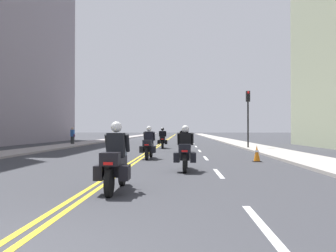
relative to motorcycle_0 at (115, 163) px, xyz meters
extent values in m
plane|color=#34353A|center=(-0.62, 43.42, -0.66)|extent=(264.00, 264.00, 0.00)
cube|color=gray|center=(-8.62, 43.42, -0.60)|extent=(2.58, 144.00, 0.12)
cube|color=#A59F97|center=(7.39, 43.42, -0.60)|extent=(2.58, 144.00, 0.12)
cube|color=yellow|center=(-0.74, 43.42, -0.66)|extent=(0.12, 132.00, 0.01)
cube|color=yellow|center=(-0.50, 43.42, -0.66)|extent=(0.12, 132.00, 0.01)
cube|color=silver|center=(2.74, -2.58, -0.66)|extent=(0.14, 2.40, 0.01)
cube|color=silver|center=(2.74, 3.42, -0.66)|extent=(0.14, 2.40, 0.01)
cube|color=silver|center=(2.74, 9.42, -0.66)|extent=(0.14, 2.40, 0.01)
cube|color=silver|center=(2.74, 15.42, -0.66)|extent=(0.14, 2.40, 0.01)
cube|color=silver|center=(2.74, 21.42, -0.66)|extent=(0.14, 2.40, 0.01)
cube|color=silver|center=(2.74, 27.42, -0.66)|extent=(0.14, 2.40, 0.01)
cube|color=silver|center=(2.74, 33.42, -0.66)|extent=(0.14, 2.40, 0.01)
cube|color=silver|center=(2.74, 39.42, -0.66)|extent=(0.14, 2.40, 0.01)
cube|color=silver|center=(2.74, 45.42, -0.66)|extent=(0.14, 2.40, 0.01)
cube|color=silver|center=(2.74, 51.42, -0.66)|extent=(0.14, 2.40, 0.01)
cube|color=gray|center=(-17.44, 29.33, 12.31)|extent=(7.18, 21.68, 25.93)
cylinder|color=black|center=(0.00, 0.89, -0.35)|extent=(0.11, 0.61, 0.61)
cylinder|color=black|center=(0.00, -0.64, -0.35)|extent=(0.11, 0.61, 0.61)
cube|color=silver|center=(0.00, 0.89, -0.03)|extent=(0.14, 0.32, 0.04)
cube|color=black|center=(0.00, 0.13, -0.07)|extent=(0.32, 1.17, 0.40)
cube|color=black|center=(0.00, -0.57, 0.15)|extent=(0.40, 0.36, 0.28)
cube|color=red|center=(0.00, -0.76, 0.07)|extent=(0.20, 0.03, 0.06)
cube|color=black|center=(-0.28, -0.33, -0.17)|extent=(0.20, 0.44, 0.32)
cube|color=black|center=(0.28, -0.34, -0.17)|extent=(0.20, 0.44, 0.32)
cube|color=#B2C1CC|center=(0.00, 0.62, 0.31)|extent=(0.36, 0.12, 0.36)
cube|color=black|center=(0.00, 0.08, 0.41)|extent=(0.40, 0.26, 0.58)
cylinder|color=black|center=(-0.24, 0.23, 0.46)|extent=(0.10, 0.28, 0.45)
cylinder|color=black|center=(0.24, 0.23, 0.46)|extent=(0.10, 0.28, 0.45)
sphere|color=white|center=(0.00, 0.11, 0.84)|extent=(0.26, 0.26, 0.26)
cylinder|color=black|center=(1.69, 4.93, -0.34)|extent=(0.14, 0.64, 0.63)
cylinder|color=black|center=(1.63, 3.43, -0.34)|extent=(0.14, 0.64, 0.63)
cube|color=silver|center=(1.69, 4.93, -0.01)|extent=(0.15, 0.33, 0.04)
cube|color=black|center=(1.66, 4.18, -0.06)|extent=(0.36, 1.15, 0.40)
cube|color=black|center=(1.63, 3.51, 0.16)|extent=(0.41, 0.38, 0.28)
cube|color=red|center=(1.63, 3.32, 0.08)|extent=(0.20, 0.04, 0.06)
cube|color=black|center=(1.36, 3.74, -0.16)|extent=(0.22, 0.45, 0.32)
cube|color=black|center=(1.92, 3.72, -0.16)|extent=(0.22, 0.45, 0.32)
cube|color=#B2C1CC|center=(1.68, 4.66, 0.32)|extent=(0.36, 0.14, 0.36)
cube|color=black|center=(1.66, 4.13, 0.40)|extent=(0.41, 0.28, 0.53)
cylinder|color=black|center=(1.42, 4.29, 0.45)|extent=(0.11, 0.28, 0.45)
cylinder|color=black|center=(1.90, 4.27, 0.45)|extent=(0.11, 0.28, 0.45)
sphere|color=white|center=(1.66, 4.16, 0.81)|extent=(0.26, 0.26, 0.26)
cylinder|color=black|center=(-0.07, 9.78, -0.35)|extent=(0.14, 0.62, 0.62)
cylinder|color=black|center=(-0.13, 8.23, -0.35)|extent=(0.14, 0.62, 0.62)
cube|color=silver|center=(-0.07, 9.78, -0.02)|extent=(0.15, 0.32, 0.04)
cube|color=black|center=(-0.10, 9.01, -0.07)|extent=(0.36, 1.19, 0.40)
cube|color=black|center=(-0.13, 8.31, 0.15)|extent=(0.41, 0.37, 0.28)
cube|color=red|center=(-0.13, 8.12, 0.07)|extent=(0.20, 0.04, 0.06)
cube|color=black|center=(-0.40, 8.55, -0.17)|extent=(0.22, 0.45, 0.32)
cube|color=black|center=(0.16, 8.53, -0.17)|extent=(0.22, 0.45, 0.32)
cube|color=#B2C1CC|center=(-0.08, 9.50, 0.31)|extent=(0.36, 0.14, 0.36)
cube|color=black|center=(-0.10, 8.96, 0.41)|extent=(0.41, 0.27, 0.57)
cylinder|color=black|center=(-0.34, 9.11, 0.46)|extent=(0.11, 0.28, 0.45)
cylinder|color=black|center=(0.14, 9.10, 0.46)|extent=(0.11, 0.28, 0.45)
sphere|color=white|center=(-0.10, 8.99, 0.84)|extent=(0.26, 0.26, 0.26)
cylinder|color=black|center=(1.67, 15.35, -0.33)|extent=(0.11, 0.65, 0.65)
cylinder|color=black|center=(1.69, 13.72, -0.33)|extent=(0.11, 0.65, 0.65)
cube|color=silver|center=(1.67, 15.35, 0.01)|extent=(0.14, 0.32, 0.04)
cube|color=black|center=(1.68, 14.53, -0.05)|extent=(0.33, 1.24, 0.40)
cube|color=black|center=(1.69, 13.80, 0.17)|extent=(0.40, 0.36, 0.28)
cube|color=red|center=(1.69, 13.61, 0.09)|extent=(0.20, 0.03, 0.06)
cube|color=black|center=(1.40, 14.04, -0.15)|extent=(0.20, 0.44, 0.32)
cube|color=black|center=(1.96, 14.04, -0.15)|extent=(0.20, 0.44, 0.32)
cube|color=#B2C1CC|center=(1.67, 15.05, 0.33)|extent=(0.36, 0.13, 0.36)
cube|color=black|center=(1.68, 14.48, 0.43)|extent=(0.40, 0.26, 0.56)
cylinder|color=black|center=(1.44, 14.63, 0.48)|extent=(0.10, 0.28, 0.45)
cylinder|color=black|center=(1.92, 14.63, 0.48)|extent=(0.10, 0.28, 0.45)
sphere|color=white|center=(1.68, 14.51, 0.85)|extent=(0.26, 0.26, 0.26)
cylinder|color=black|center=(0.00, 19.48, -0.34)|extent=(0.16, 0.64, 0.63)
cylinder|color=black|center=(0.04, 17.89, -0.34)|extent=(0.16, 0.64, 0.63)
cube|color=silver|center=(0.00, 19.48, -0.01)|extent=(0.15, 0.32, 0.04)
cube|color=black|center=(0.02, 18.69, -0.06)|extent=(0.36, 1.22, 0.40)
cube|color=black|center=(0.04, 17.97, 0.16)|extent=(0.41, 0.37, 0.28)
cube|color=red|center=(0.05, 17.78, 0.08)|extent=(0.20, 0.04, 0.06)
cube|color=black|center=(-0.25, 18.20, -0.16)|extent=(0.21, 0.45, 0.32)
cube|color=black|center=(0.31, 18.21, -0.16)|extent=(0.21, 0.45, 0.32)
cube|color=#B2C1CC|center=(0.00, 19.20, 0.32)|extent=(0.36, 0.13, 0.36)
cube|color=black|center=(0.02, 18.64, 0.42)|extent=(0.41, 0.27, 0.56)
cylinder|color=black|center=(-0.22, 18.78, 0.47)|extent=(0.11, 0.28, 0.45)
cylinder|color=black|center=(0.26, 18.79, 0.47)|extent=(0.11, 0.28, 0.45)
sphere|color=black|center=(0.02, 18.67, 0.84)|extent=(0.26, 0.26, 0.26)
cylinder|color=black|center=(1.66, 24.79, -0.35)|extent=(0.15, 0.63, 0.62)
cylinder|color=black|center=(1.72, 23.24, -0.35)|extent=(0.15, 0.63, 0.62)
cube|color=silver|center=(1.66, 24.79, -0.02)|extent=(0.15, 0.33, 0.04)
cube|color=black|center=(1.69, 24.01, -0.07)|extent=(0.37, 1.19, 0.40)
cube|color=black|center=(1.72, 23.32, 0.15)|extent=(0.41, 0.38, 0.28)
cube|color=red|center=(1.73, 23.13, 0.07)|extent=(0.20, 0.04, 0.06)
cube|color=black|center=(1.43, 23.54, -0.17)|extent=(0.22, 0.45, 0.32)
cube|color=black|center=(1.99, 23.56, -0.17)|extent=(0.22, 0.45, 0.32)
cube|color=#B2C1CC|center=(1.67, 24.51, 0.31)|extent=(0.36, 0.14, 0.36)
cube|color=black|center=(1.69, 23.96, 0.43)|extent=(0.41, 0.28, 0.59)
cylinder|color=black|center=(1.45, 24.11, 0.48)|extent=(0.11, 0.28, 0.45)
cylinder|color=black|center=(1.93, 24.12, 0.48)|extent=(0.11, 0.28, 0.45)
sphere|color=black|center=(1.69, 23.99, 0.86)|extent=(0.26, 0.26, 0.26)
cube|color=black|center=(4.92, 7.64, -0.65)|extent=(0.36, 0.36, 0.03)
cone|color=orange|center=(4.92, 7.64, -0.27)|extent=(0.29, 0.29, 0.72)
cylinder|color=white|center=(4.92, 7.64, -0.18)|extent=(0.20, 0.20, 0.08)
cylinder|color=black|center=(6.50, 17.84, 1.14)|extent=(0.12, 0.12, 3.61)
cube|color=black|center=(6.50, 17.84, 3.30)|extent=(0.28, 0.28, 0.80)
sphere|color=red|center=(6.50, 17.69, 3.58)|extent=(0.18, 0.18, 0.18)
cube|color=#292C2C|center=(-8.81, 23.80, -0.26)|extent=(0.34, 0.31, 0.81)
cube|color=#2E5DA8|center=(-8.81, 23.80, 0.46)|extent=(0.42, 0.37, 0.64)
sphere|color=tan|center=(-8.81, 23.80, 0.90)|extent=(0.22, 0.22, 0.22)
cube|color=#5D375E|center=(-8.62, 23.69, 0.25)|extent=(0.19, 0.17, 0.24)
camera|label=1|loc=(1.54, -7.79, 0.77)|focal=36.23mm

